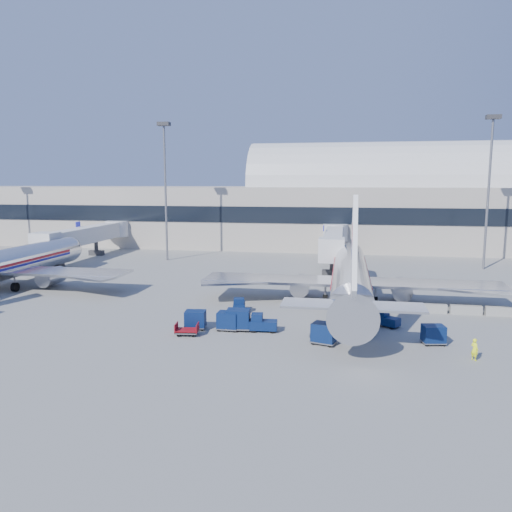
% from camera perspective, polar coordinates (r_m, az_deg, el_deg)
% --- Properties ---
extents(ground, '(260.00, 260.00, 0.00)m').
position_cam_1_polar(ground, '(51.46, -0.57, -6.17)').
color(ground, gray).
rests_on(ground, ground).
extents(terminal, '(170.00, 28.15, 21.00)m').
position_cam_1_polar(terminal, '(107.49, -2.18, 5.53)').
color(terminal, '#B2AA9E').
rests_on(terminal, ground).
extents(airliner_main, '(32.00, 37.26, 12.07)m').
position_cam_1_polar(airliner_main, '(54.38, 10.74, -2.36)').
color(airliner_main, silver).
rests_on(airliner_main, ground).
extents(airliner_mid, '(32.00, 37.26, 12.07)m').
position_cam_1_polar(airliner_mid, '(68.25, -27.23, -0.97)').
color(airliner_mid, silver).
rests_on(airliner_mid, ground).
extents(jetbridge_near, '(4.40, 27.50, 6.25)m').
position_cam_1_polar(jetbridge_near, '(80.27, 8.88, 1.87)').
color(jetbridge_near, silver).
rests_on(jetbridge_near, ground).
extents(jetbridge_mid, '(4.40, 27.50, 6.25)m').
position_cam_1_polar(jetbridge_mid, '(91.35, -18.50, 2.32)').
color(jetbridge_mid, silver).
rests_on(jetbridge_mid, ground).
extents(mast_west, '(2.00, 1.20, 22.60)m').
position_cam_1_polar(mast_west, '(84.19, -10.36, 9.54)').
color(mast_west, slate).
rests_on(mast_west, ground).
extents(mast_east, '(2.00, 1.20, 22.60)m').
position_cam_1_polar(mast_east, '(81.63, 25.17, 8.93)').
color(mast_east, slate).
rests_on(mast_east, ground).
extents(barrier_near, '(3.00, 0.55, 0.90)m').
position_cam_1_polar(barrier_near, '(53.17, 19.39, -5.67)').
color(barrier_near, '#9E9E96').
rests_on(barrier_near, ground).
extents(barrier_mid, '(3.00, 0.55, 0.90)m').
position_cam_1_polar(barrier_mid, '(53.82, 22.87, -5.70)').
color(barrier_mid, '#9E9E96').
rests_on(barrier_mid, ground).
extents(barrier_far, '(3.00, 0.55, 0.90)m').
position_cam_1_polar(barrier_far, '(54.65, 26.26, -5.70)').
color(barrier_far, '#9E9E96').
rests_on(barrier_far, ground).
extents(tug_lead, '(2.52, 1.39, 1.59)m').
position_cam_1_polar(tug_lead, '(44.10, 0.69, -7.69)').
color(tug_lead, '#091B46').
rests_on(tug_lead, ground).
extents(tug_right, '(2.48, 2.17, 1.46)m').
position_cam_1_polar(tug_right, '(47.09, 14.64, -7.00)').
color(tug_right, '#091B46').
rests_on(tug_right, ground).
extents(tug_left, '(1.57, 2.51, 1.53)m').
position_cam_1_polar(tug_left, '(50.44, -1.96, -5.66)').
color(tug_left, '#091B46').
rests_on(tug_left, ground).
extents(cart_train_a, '(2.24, 1.78, 1.87)m').
position_cam_1_polar(cart_train_a, '(44.39, -2.03, -7.22)').
color(cart_train_a, '#091B46').
rests_on(cart_train_a, ground).
extents(cart_train_b, '(1.90, 1.47, 1.65)m').
position_cam_1_polar(cart_train_b, '(44.43, -3.23, -7.37)').
color(cart_train_b, '#091B46').
rests_on(cart_train_b, ground).
extents(cart_train_c, '(2.03, 1.64, 1.66)m').
position_cam_1_polar(cart_train_c, '(45.04, -6.94, -7.20)').
color(cart_train_c, '#091B46').
rests_on(cart_train_c, ground).
extents(cart_solo_near, '(2.31, 2.01, 1.72)m').
position_cam_1_polar(cart_solo_near, '(41.07, 7.80, -8.71)').
color(cart_solo_near, '#091B46').
rests_on(cart_solo_near, ground).
extents(cart_solo_far, '(2.00, 1.66, 1.57)m').
position_cam_1_polar(cart_solo_far, '(43.11, 19.62, -8.42)').
color(cart_solo_far, '#091B46').
rests_on(cart_solo_far, ground).
extents(cart_open_red, '(2.08, 1.58, 0.52)m').
position_cam_1_polar(cart_open_red, '(43.47, -7.87, -8.50)').
color(cart_open_red, slate).
rests_on(cart_open_red, ground).
extents(ramp_worker, '(0.68, 0.72, 1.66)m').
position_cam_1_polar(ramp_worker, '(40.50, 23.70, -9.75)').
color(ramp_worker, '#DAEF19').
rests_on(ramp_worker, ground).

